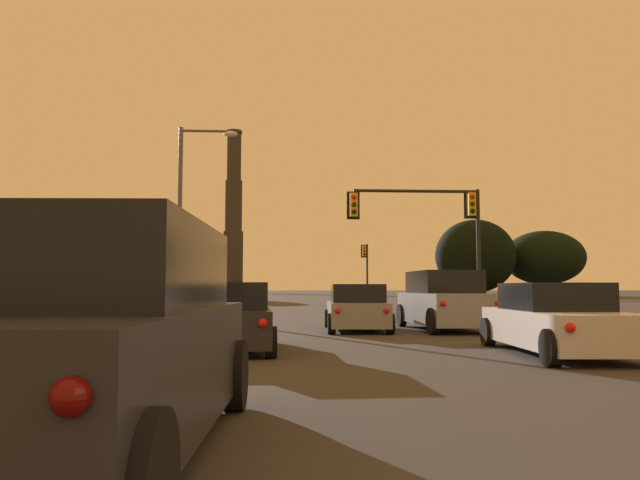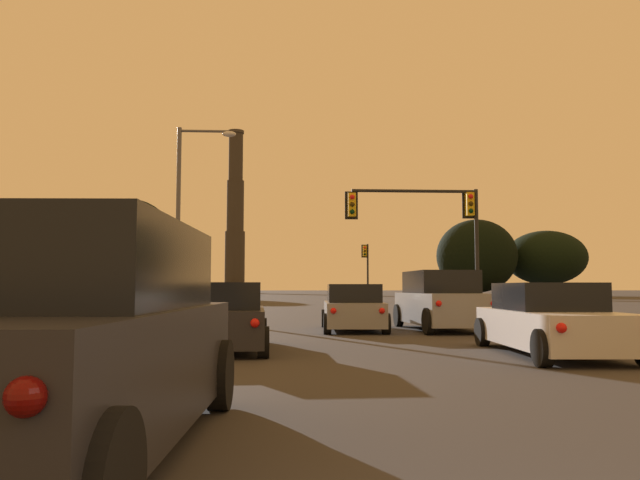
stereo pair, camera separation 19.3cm
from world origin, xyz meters
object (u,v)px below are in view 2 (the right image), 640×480
Objects in this scene: suv_right_lane_front at (441,301)px; suv_left_lane_third at (67,342)px; sedan_right_lane_second at (551,321)px; hatchback_center_lane_front at (353,309)px; smokestack at (235,229)px; traffic_light_overhead_right at (432,218)px; hatchback_left_lane_second at (223,319)px; traffic_light_far_right at (366,264)px; street_lamp at (187,201)px.

suv_left_lane_third is at bearing -116.94° from suv_right_lane_front.
hatchback_center_lane_front is (-3.19, 7.12, -0.00)m from sedan_right_lane_second.
smokestack is (-17.74, 139.70, 15.00)m from sedan_right_lane_second.
traffic_light_overhead_right reaches higher than sedan_right_lane_second.
traffic_light_overhead_right reaches higher than hatchback_left_lane_second.
sedan_right_lane_second is 47.73m from traffic_light_far_right.
suv_right_lane_front is (-0.39, 7.27, 0.23)m from sedan_right_lane_second.
smokestack reaches higher than suv_left_lane_third.
suv_left_lane_third is 1.19× the size of hatchback_left_lane_second.
traffic_light_overhead_right reaches higher than traffic_light_far_right.
hatchback_left_lane_second is at bearing -119.58° from traffic_light_overhead_right.
smokestack reaches higher than traffic_light_overhead_right.
traffic_light_overhead_right is 126.70m from smokestack.
smokestack is at bearing 99.94° from sedan_right_lane_second.
traffic_light_far_right is (2.85, 40.30, 2.75)m from suv_right_lane_front.
traffic_light_far_right is at bearing 82.37° from suv_left_lane_third.
suv_right_lane_front is 13.83m from street_lamp.
suv_left_lane_third is 23.82m from traffic_light_overhead_right.
street_lamp is (-2.83, 23.55, 4.39)m from suv_left_lane_third.
suv_left_lane_third is 24.12m from street_lamp.
sedan_right_lane_second is at bearing -59.00° from street_lamp.
traffic_light_overhead_right is 0.70× the size of street_lamp.
smokestack reaches higher than suv_right_lane_front.
traffic_light_far_right reaches higher than sedan_right_lane_second.
sedan_right_lane_second is 0.96× the size of suv_left_lane_third.
hatchback_center_lane_front is 0.48× the size of street_lamp.
traffic_light_overhead_right reaches higher than suv_left_lane_third.
sedan_right_lane_second is at bearing -89.26° from suv_right_lane_front.
suv_right_lane_front is 8.56m from traffic_light_overhead_right.
sedan_right_lane_second is 7.29m from suv_right_lane_front.
traffic_light_far_right is 32.68m from traffic_light_overhead_right.
smokestack reaches higher than sedan_right_lane_second.
street_lamp is 0.22× the size of smokestack.
street_lamp is 124.01m from smokestack.
street_lamp reaches higher than suv_left_lane_third.
street_lamp is at bearing 172.50° from traffic_light_overhead_right.
traffic_light_overhead_right is at bearing 57.80° from hatchback_left_lane_second.
sedan_right_lane_second is at bearing -12.76° from hatchback_left_lane_second.
smokestack is (-7.90, 123.32, 10.39)m from street_lamp.
traffic_light_overhead_right is (4.38, 7.80, 3.73)m from hatchback_center_lane_front.
hatchback_center_lane_front is at bearing 57.44° from hatchback_left_lane_second.
traffic_light_far_right is at bearing 68.49° from street_lamp.
street_lamp is (-3.22, 15.19, 4.62)m from hatchback_left_lane_second.
sedan_right_lane_second is 1.15× the size of hatchback_center_lane_front.
hatchback_left_lane_second is at bearing 172.56° from sedan_right_lane_second.
street_lamp reaches higher than hatchback_left_lane_second.
traffic_light_overhead_right is at bearing 75.99° from suv_right_lane_front.
traffic_light_overhead_right is at bearing -7.50° from street_lamp.
traffic_light_far_right is 33.57m from street_lamp.
hatchback_center_lane_front is 134.21m from smokestack.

